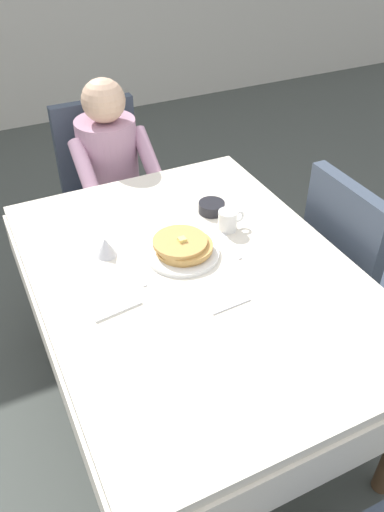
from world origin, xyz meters
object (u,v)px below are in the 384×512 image
at_px(diner_person, 112,168).
at_px(spoon_near_edge, 232,306).
at_px(chair_diner, 105,178).
at_px(chair_right_side, 354,261).
at_px(plate_breakfast, 183,253).
at_px(cup_coffee, 228,220).
at_px(fork_left_of_plate, 137,271).
at_px(dining_table_main, 196,291).
at_px(knife_right_of_plate, 230,244).
at_px(breakfast_stack, 183,246).
at_px(syrup_pitcher, 106,247).
at_px(bowl_butter, 212,207).

xyz_separation_m(diner_person, spoon_near_edge, (0.01, -1.22, 0.07)).
height_order(chair_diner, diner_person, diner_person).
xyz_separation_m(chair_right_side, spoon_near_edge, (-0.74, -0.21, 0.21)).
height_order(plate_breakfast, cup_coffee, cup_coffee).
bearing_deg(spoon_near_edge, fork_left_of_plate, 121.98).
height_order(dining_table_main, knife_right_of_plate, knife_right_of_plate).
height_order(cup_coffee, spoon_near_edge, cup_coffee).
height_order(diner_person, spoon_near_edge, diner_person).
height_order(plate_breakfast, breakfast_stack, breakfast_stack).
xyz_separation_m(breakfast_stack, syrup_pitcher, (-0.26, 0.12, -0.00)).
relative_size(breakfast_stack, syrup_pitcher, 2.75).
xyz_separation_m(dining_table_main, breakfast_stack, (0.00, 0.12, 0.13)).
relative_size(syrup_pitcher, spoon_near_edge, 0.53).
bearing_deg(breakfast_stack, bowl_butter, 42.78).
bearing_deg(cup_coffee, chair_diner, 102.50).
relative_size(dining_table_main, chair_diner, 1.64).
relative_size(plate_breakfast, breakfast_stack, 1.27).
height_order(breakfast_stack, bowl_butter, breakfast_stack).
bearing_deg(diner_person, dining_table_main, 89.05).
relative_size(bowl_butter, knife_right_of_plate, 0.55).
relative_size(chair_right_side, cup_coffee, 8.23).
bearing_deg(syrup_pitcher, fork_left_of_plate, -63.74).
height_order(dining_table_main, plate_breakfast, plate_breakfast).
distance_m(syrup_pitcher, fork_left_of_plate, 0.16).
height_order(diner_person, cup_coffee, diner_person).
bearing_deg(plate_breakfast, syrup_pitcher, 154.99).
bearing_deg(knife_right_of_plate, breakfast_stack, 89.42).
height_order(dining_table_main, breakfast_stack, breakfast_stack).
relative_size(chair_diner, breakfast_stack, 4.23).
relative_size(dining_table_main, syrup_pitcher, 19.05).
distance_m(dining_table_main, syrup_pitcher, 0.37).
relative_size(chair_right_side, breakfast_stack, 4.23).
bearing_deg(chair_diner, plate_breakfast, 89.22).
xyz_separation_m(breakfast_stack, bowl_butter, (0.23, 0.21, -0.02)).
height_order(bowl_butter, syrup_pitcher, syrup_pitcher).
bearing_deg(spoon_near_edge, breakfast_stack, 91.22).
bearing_deg(dining_table_main, cup_coffee, 38.95).
bearing_deg(chair_right_side, syrup_pitcher, -103.06).
distance_m(plate_breakfast, knife_right_of_plate, 0.19).
relative_size(dining_table_main, plate_breakfast, 5.44).
relative_size(bowl_butter, spoon_near_edge, 0.73).
xyz_separation_m(fork_left_of_plate, spoon_near_edge, (0.22, -0.31, 0.00)).
distance_m(chair_diner, cup_coffee, 1.04).
bearing_deg(bowl_butter, spoon_near_edge, -110.81).
relative_size(cup_coffee, bowl_butter, 1.03).
xyz_separation_m(chair_right_side, syrup_pitcher, (-1.03, 0.24, 0.25)).
xyz_separation_m(breakfast_stack, fork_left_of_plate, (-0.19, -0.02, -0.04)).
bearing_deg(dining_table_main, bowl_butter, 54.66).
xyz_separation_m(chair_diner, knife_right_of_plate, (0.18, -1.07, 0.21)).
distance_m(breakfast_stack, bowl_butter, 0.32).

